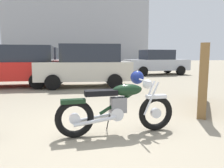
# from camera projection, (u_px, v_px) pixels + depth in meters

# --- Properties ---
(ground_plane) EXTENTS (80.00, 80.00, 0.00)m
(ground_plane) POSITION_uv_depth(u_px,v_px,m) (97.00, 135.00, 3.72)
(ground_plane) COLOR gray
(vintage_motorcycle) EXTENTS (2.08, 0.73, 1.07)m
(vintage_motorcycle) POSITION_uv_depth(u_px,v_px,m) (120.00, 105.00, 3.75)
(vintage_motorcycle) COLOR black
(vintage_motorcycle) RESTS_ON ground_plane
(timber_gate) EXTENTS (1.72, 2.04, 1.60)m
(timber_gate) POSITION_uv_depth(u_px,v_px,m) (203.00, 81.00, 5.42)
(timber_gate) COLOR brown
(timber_gate) RESTS_ON ground_plane
(silver_sedan_mid) EXTENTS (4.86, 2.36, 1.74)m
(silver_sedan_mid) POSITION_uv_depth(u_px,v_px,m) (5.00, 65.00, 9.14)
(silver_sedan_mid) COLOR black
(silver_sedan_mid) RESTS_ON ground_plane
(red_hatchback_near) EXTENTS (4.11, 2.28, 1.78)m
(red_hatchback_near) POSITION_uv_depth(u_px,v_px,m) (40.00, 62.00, 13.39)
(red_hatchback_near) COLOR black
(red_hatchback_near) RESTS_ON ground_plane
(blue_hatchback_right) EXTENTS (4.25, 2.02, 1.67)m
(blue_hatchback_right) POSITION_uv_depth(u_px,v_px,m) (156.00, 62.00, 14.85)
(blue_hatchback_right) COLOR black
(blue_hatchback_right) RESTS_ON ground_plane
(pale_sedan_back) EXTENTS (4.12, 2.31, 1.78)m
(pale_sedan_back) POSITION_uv_depth(u_px,v_px,m) (86.00, 65.00, 9.22)
(pale_sedan_back) COLOR black
(pale_sedan_back) RESTS_ON ground_plane
(industrial_building) EXTENTS (20.74, 9.94, 22.56)m
(industrial_building) POSITION_uv_depth(u_px,v_px,m) (77.00, 28.00, 33.90)
(industrial_building) COLOR #9EA0A8
(industrial_building) RESTS_ON ground_plane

